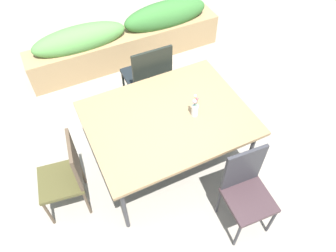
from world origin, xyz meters
name	(u,v)px	position (x,y,z in m)	size (l,w,h in m)	color
ground_plane	(179,166)	(0.00, 0.00, 0.00)	(12.00, 12.00, 0.00)	gray
dining_table	(168,120)	(-0.09, 0.10, 0.73)	(1.55, 1.19, 0.78)	#8C704C
chair_end_left	(67,174)	(-1.14, 0.09, 0.51)	(0.46, 0.46, 0.92)	#494523
chair_near_right	(246,188)	(0.27, -0.78, 0.53)	(0.43, 0.43, 0.95)	#3A292D
chair_far_side	(148,75)	(0.08, 0.96, 0.56)	(0.50, 0.50, 1.01)	black
flower_vase	(195,108)	(0.15, 0.01, 0.87)	(0.07, 0.07, 0.27)	silver
planter_box	(127,39)	(0.20, 2.03, 0.37)	(2.82, 0.41, 0.78)	#9E7F56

